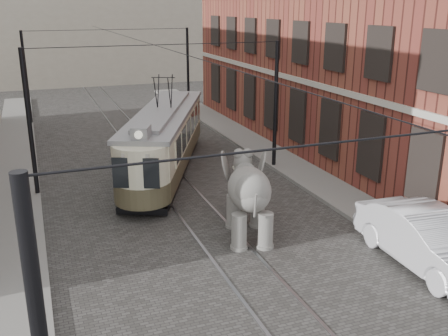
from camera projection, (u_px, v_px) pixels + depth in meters
name	position (u px, v px, depth m)	size (l,w,h in m)	color
ground	(215.00, 233.00, 17.58)	(120.00, 120.00, 0.00)	#42403D
tram_rails	(215.00, 233.00, 17.57)	(1.54, 80.00, 0.02)	slate
sidewalk_right	(361.00, 208.00, 19.58)	(2.00, 60.00, 0.15)	slate
sidewalk_left	(12.00, 264.00, 15.36)	(2.00, 60.00, 0.15)	slate
brick_building	(349.00, 34.00, 27.46)	(8.00, 26.00, 12.00)	maroon
distant_block	(79.00, 10.00, 51.01)	(28.00, 10.00, 14.00)	gray
catenary	(169.00, 120.00, 21.04)	(11.00, 30.20, 6.00)	black
tram	(165.00, 125.00, 23.53)	(2.31, 11.22, 4.45)	beige
elephant	(249.00, 200.00, 16.93)	(2.41, 4.37, 2.67)	slate
parked_car	(428.00, 240.00, 15.17)	(1.83, 5.21, 1.72)	#BAB9BE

